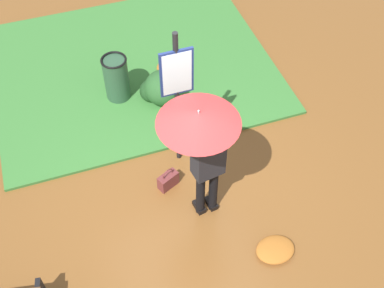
# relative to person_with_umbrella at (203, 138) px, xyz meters

# --- Properties ---
(ground_plane) EXTENTS (18.00, 18.00, 0.00)m
(ground_plane) POSITION_rel_person_with_umbrella_xyz_m (0.11, -0.24, -1.55)
(ground_plane) COLOR brown
(grass_verge) EXTENTS (4.80, 4.00, 0.05)m
(grass_verge) POSITION_rel_person_with_umbrella_xyz_m (0.15, -3.20, -1.53)
(grass_verge) COLOR #387533
(grass_verge) RESTS_ON ground_plane
(person_with_umbrella) EXTENTS (0.96, 0.96, 2.04)m
(person_with_umbrella) POSITION_rel_person_with_umbrella_xyz_m (0.00, 0.00, 0.00)
(person_with_umbrella) COLOR black
(person_with_umbrella) RESTS_ON ground_plane
(info_sign_post) EXTENTS (0.44, 0.07, 2.30)m
(info_sign_post) POSITION_rel_person_with_umbrella_xyz_m (-0.01, -1.01, -0.11)
(info_sign_post) COLOR black
(info_sign_post) RESTS_ON ground_plane
(handbag) EXTENTS (0.33, 0.25, 0.37)m
(handbag) POSITION_rel_person_with_umbrella_xyz_m (0.30, -0.56, -1.42)
(handbag) COLOR brown
(handbag) RESTS_ON ground_plane
(trash_bin) EXTENTS (0.42, 0.42, 0.83)m
(trash_bin) POSITION_rel_person_with_umbrella_xyz_m (0.55, -2.55, -1.13)
(trash_bin) COLOR #2D5138
(trash_bin) RESTS_ON ground_plane
(shrub_cluster) EXTENTS (0.70, 0.64, 0.57)m
(shrub_cluster) POSITION_rel_person_with_umbrella_xyz_m (-0.11, -2.26, -1.28)
(shrub_cluster) COLOR #285628
(shrub_cluster) RESTS_ON ground_plane
(leaf_pile_near_person) EXTENTS (0.52, 0.41, 0.11)m
(leaf_pile_near_person) POSITION_rel_person_with_umbrella_xyz_m (-0.71, 0.90, -1.49)
(leaf_pile_near_person) COLOR #A86023
(leaf_pile_near_person) RESTS_ON ground_plane
(leaf_pile_by_bench) EXTENTS (0.64, 0.51, 0.14)m
(leaf_pile_by_bench) POSITION_rel_person_with_umbrella_xyz_m (-0.54, -2.93, -1.48)
(leaf_pile_by_bench) COLOR #A86023
(leaf_pile_by_bench) RESTS_ON ground_plane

